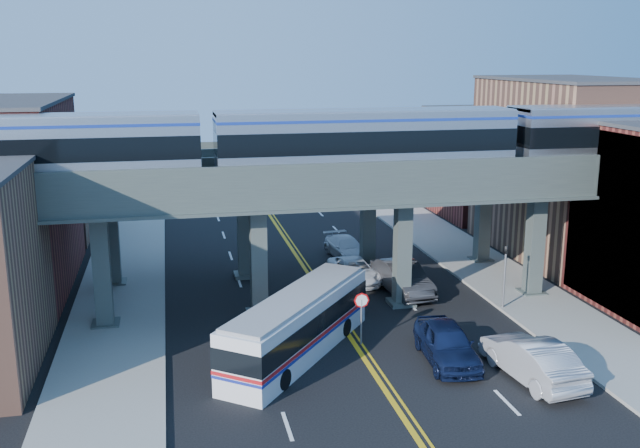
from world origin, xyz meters
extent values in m
plane|color=black|center=(0.00, 0.00, 0.00)|extent=(120.00, 120.00, 0.00)
cube|color=gray|center=(-11.50, 10.00, 0.08)|extent=(5.00, 70.00, 0.16)
cube|color=gray|center=(11.50, 10.00, 0.08)|extent=(5.00, 70.00, 0.16)
cube|color=brown|center=(-18.50, 29.00, 4.00)|extent=(8.00, 10.00, 8.00)
cube|color=brown|center=(18.50, 16.00, 6.00)|extent=(8.00, 14.00, 12.00)
cube|color=maroon|center=(18.50, 29.00, 4.50)|extent=(8.00, 10.00, 9.00)
cube|color=teal|center=(14.55, 4.00, 4.75)|extent=(0.10, 9.50, 9.50)
cube|color=#46514F|center=(-12.00, 8.00, 3.00)|extent=(0.85, 0.85, 6.00)
cube|color=#46514F|center=(-4.00, 8.00, 3.00)|extent=(0.85, 0.85, 6.00)
cube|color=#46514F|center=(4.00, 8.00, 3.00)|extent=(0.85, 0.85, 6.00)
cube|color=#46514F|center=(12.00, 8.00, 3.00)|extent=(0.85, 0.85, 6.00)
cube|color=#414B46|center=(0.00, 8.00, 6.70)|extent=(52.00, 3.60, 1.40)
cube|color=#46514F|center=(-12.00, 15.00, 3.00)|extent=(0.85, 0.85, 6.00)
cube|color=#46514F|center=(-4.00, 15.00, 3.00)|extent=(0.85, 0.85, 6.00)
cube|color=#46514F|center=(4.00, 15.00, 3.00)|extent=(0.85, 0.85, 6.00)
cube|color=#46514F|center=(12.00, 15.00, 3.00)|extent=(0.85, 0.85, 6.00)
cube|color=#414B46|center=(0.00, 15.00, 6.70)|extent=(52.00, 3.60, 1.40)
cube|color=black|center=(-9.69, 8.00, 7.53)|extent=(2.27, 2.27, 0.26)
cube|color=#B7B9C1|center=(-14.72, 8.00, 9.31)|extent=(15.70, 3.00, 3.31)
cube|color=black|center=(-14.72, 8.00, 9.46)|extent=(15.72, 3.06, 1.14)
cube|color=black|center=(-3.24, 8.00, 7.53)|extent=(2.27, 2.27, 0.26)
cube|color=black|center=(6.81, 8.00, 7.53)|extent=(2.27, 2.27, 0.26)
cube|color=#B7B9C1|center=(1.79, 8.00, 9.31)|extent=(15.70, 3.00, 3.31)
cube|color=black|center=(1.79, 8.00, 9.46)|extent=(15.72, 3.06, 1.14)
cube|color=black|center=(13.27, 8.00, 7.53)|extent=(2.27, 2.27, 0.26)
cylinder|color=slate|center=(0.30, 3.00, 1.15)|extent=(0.09, 0.09, 2.30)
cylinder|color=red|center=(0.30, 3.00, 2.25)|extent=(0.76, 0.04, 0.76)
cylinder|color=slate|center=(9.20, 6.00, 1.60)|extent=(0.12, 0.12, 3.20)
imported|color=black|center=(9.20, 6.00, 3.65)|extent=(0.15, 0.18, 0.90)
cube|color=silver|center=(-2.89, 2.47, 1.40)|extent=(8.46, 10.01, 2.80)
cube|color=black|center=(-2.89, 2.47, 1.76)|extent=(8.53, 10.08, 0.95)
cube|color=#B21419|center=(-2.89, 2.47, 1.13)|extent=(8.52, 10.07, 0.16)
cylinder|color=black|center=(-5.01, -0.27, 0.45)|extent=(2.49, 2.21, 0.90)
cylinder|color=black|center=(-1.05, 4.87, 0.45)|extent=(2.49, 2.21, 0.90)
imported|color=#0E1736|center=(3.60, 0.27, 0.90)|extent=(2.56, 5.43, 1.80)
imported|color=#2A292C|center=(4.69, 9.92, 0.93)|extent=(2.45, 5.80, 1.86)
imported|color=white|center=(2.49, 12.59, 0.70)|extent=(2.63, 5.17, 1.40)
imported|color=silver|center=(3.30, 17.87, 0.71)|extent=(2.59, 5.13, 1.43)
imported|color=#ADADB2|center=(6.50, -2.19, 0.93)|extent=(2.57, 5.81, 1.85)
camera|label=1|loc=(-8.41, -28.16, 13.69)|focal=40.00mm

